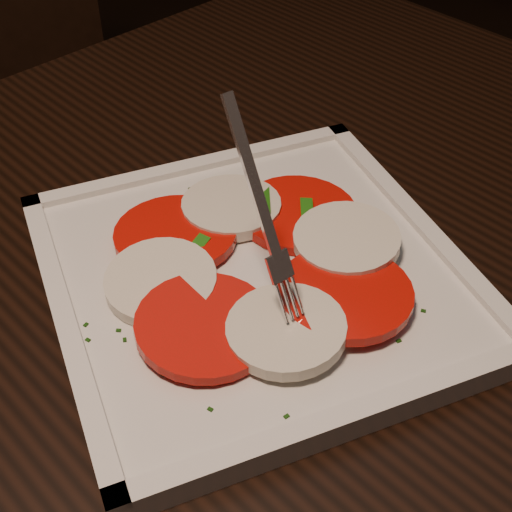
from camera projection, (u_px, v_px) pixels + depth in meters
name	position (u px, v px, depth m)	size (l,w,h in m)	color
ground	(203.00, 462.00, 1.28)	(6.00, 6.00, 0.00)	black
table	(160.00, 395.00, 0.60)	(1.25, 0.88, 0.75)	black
plate	(256.00, 277.00, 0.55)	(0.31, 0.31, 0.01)	silver
caprese_salad	(256.00, 262.00, 0.54)	(0.25, 0.24, 0.02)	#C70904
fork	(253.00, 203.00, 0.46)	(0.03, 0.08, 0.14)	white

